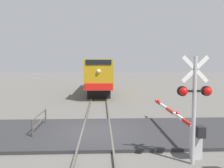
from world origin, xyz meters
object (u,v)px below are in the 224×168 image
(crossing_gate, at_px, (186,128))
(crossing_signal, at_px, (195,98))
(locomotive, at_px, (99,76))
(guard_railing, at_px, (40,120))

(crossing_gate, bearing_deg, crossing_signal, -101.48)
(locomotive, bearing_deg, guard_railing, -100.07)
(crossing_gate, bearing_deg, locomotive, 101.14)
(locomotive, distance_m, crossing_signal, 21.10)
(crossing_signal, xyz_separation_m, crossing_gate, (0.33, 1.62, -1.51))
(crossing_signal, height_order, guard_railing, crossing_signal)
(guard_railing, bearing_deg, crossing_signal, -33.62)
(crossing_signal, relative_size, guard_railing, 1.43)
(locomotive, xyz_separation_m, crossing_signal, (3.45, -20.82, 0.31))
(guard_railing, bearing_deg, crossing_gate, -21.35)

